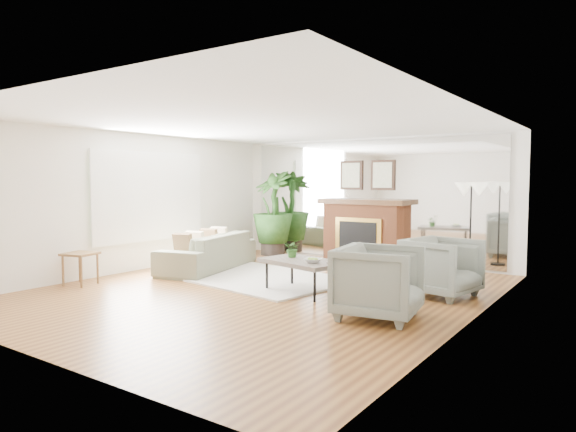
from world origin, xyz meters
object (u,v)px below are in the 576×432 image
Objects in this scene: side_table at (80,258)px; floor_lamp at (471,197)px; sofa at (208,252)px; potted_ficus at (273,210)px; coffee_table at (303,263)px; armchair_front at (379,282)px; armchair_back at (442,267)px; fireplace at (362,230)px.

floor_lamp is at bearing 36.88° from side_table.
sofa is 1.24× the size of potted_ficus.
armchair_front reaches higher than coffee_table.
side_table is at bearing 127.94° from armchair_back.
armchair_back is 1.60m from armchair_front.
armchair_front is at bearing -177.24° from armchair_back.
sofa is 2.31m from potted_ficus.
armchair_front is 1.76× the size of side_table.
potted_ficus is 4.51m from floor_lamp.
armchair_back is (1.73, 0.97, -0.03)m from coffee_table.
fireplace reaches higher than potted_ficus.
side_table is (-0.68, -2.17, 0.10)m from sofa.
armchair_front is 3.02m from floor_lamp.
armchair_back is at bearing -91.99° from floor_lamp.
coffee_table is 3.01m from floor_lamp.
potted_ficus reaches higher than coffee_table.
armchair_back is at bearing 80.35° from sofa.
coffee_table is at bearing -128.34° from floor_lamp.
floor_lamp is at bearing -19.19° from fireplace.
potted_ficus is (-0.15, 2.21, 0.65)m from sofa.
armchair_back reaches higher than coffee_table.
potted_ficus reaches higher than side_table.
floor_lamp reaches higher than armchair_front.
side_table is at bearing -120.24° from fireplace.
sofa is at bearing -160.01° from floor_lamp.
fireplace is 2.57m from floor_lamp.
sofa is (-2.52, 0.68, -0.11)m from coffee_table.
coffee_table is at bearing 130.69° from armchair_back.
side_table is at bearing 91.48° from armchair_front.
armchair_front is at bearing 10.58° from side_table.
fireplace reaches higher than floor_lamp.
fireplace is at bearing 59.76° from side_table.
coffee_table is 0.84× the size of floor_lamp.
coffee_table is 3.54m from side_table.
potted_ficus is at bearing 40.73° from armchair_front.
potted_ficus is at bearing 171.66° from floor_lamp.
armchair_front is at bearing 58.55° from sofa.
armchair_back is 0.57× the size of floor_lamp.
fireplace reaches higher than armchair_front.
armchair_back is at bearing -17.75° from armchair_front.
potted_ficus is at bearing 170.22° from sofa.
armchair_front is (2.04, -3.67, -0.22)m from fireplace.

